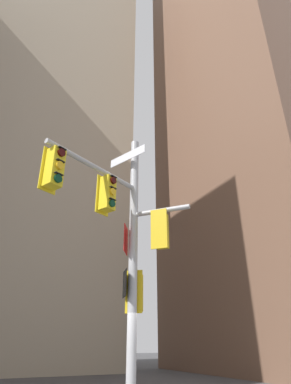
{
  "coord_description": "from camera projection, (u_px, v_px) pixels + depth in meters",
  "views": [
    {
      "loc": [
        -3.53,
        -8.24,
        1.77
      ],
      "look_at": [
        0.29,
        -0.21,
        6.0
      ],
      "focal_mm": 29.87,
      "sensor_mm": 36.0,
      "label": 1
    }
  ],
  "objects": [
    {
      "name": "building_tower_right",
      "position": [
        262.0,
        108.0,
        31.88
      ],
      "size": [
        16.01,
        16.01,
        46.14
      ],
      "primitive_type": "cube",
      "color": "brown",
      "rests_on": "ground"
    },
    {
      "name": "building_mid_block",
      "position": [
        54.0,
        95.0,
        34.97
      ],
      "size": [
        13.48,
        13.48,
        52.82
      ],
      "primitive_type": "cube",
      "color": "tan",
      "rests_on": "ground"
    },
    {
      "name": "signal_pole_assembly",
      "position": [
        124.0,
        240.0,
        8.79
      ],
      "size": [
        4.18,
        2.16,
        7.86
      ],
      "color": "#B2B2B5",
      "rests_on": "ground"
    }
  ]
}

